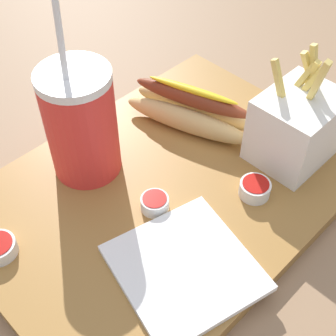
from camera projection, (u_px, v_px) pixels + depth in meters
ground_plane at (168, 200)px, 0.60m from camera, size 2.40×2.40×0.02m
food_tray at (168, 190)px, 0.58m from camera, size 0.47×0.34×0.02m
soda_cup at (81, 123)px, 0.55m from camera, size 0.09×0.09×0.23m
fries_basket at (297, 126)px, 0.58m from camera, size 0.10×0.09×0.16m
hot_dog_1 at (192, 110)px, 0.64m from camera, size 0.11×0.19×0.06m
ketchup_cup_1 at (255, 188)px, 0.56m from camera, size 0.04×0.04×0.02m
ketchup_cup_3 at (155, 203)px, 0.54m from camera, size 0.03×0.03×0.02m
napkin_stack at (185, 267)px, 0.49m from camera, size 0.17×0.17×0.01m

